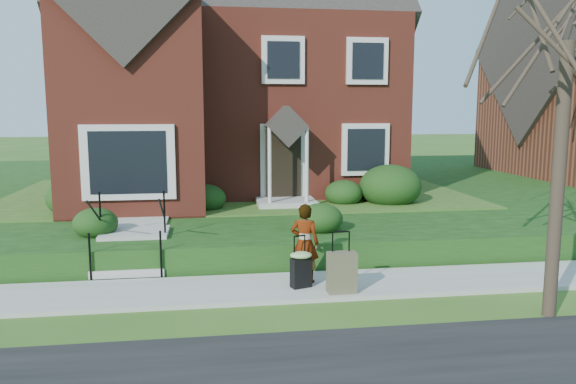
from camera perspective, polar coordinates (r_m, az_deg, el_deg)
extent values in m
plane|color=#2D5119|center=(10.35, -2.64, -9.96)|extent=(120.00, 120.00, 0.00)
cube|color=#9E9B93|center=(10.34, -2.64, -9.75)|extent=(60.00, 1.60, 0.08)
cube|color=#14350E|center=(21.46, 5.15, 0.48)|extent=(44.00, 20.00, 0.60)
cube|color=#9E9B93|center=(15.09, -14.05, -1.87)|extent=(1.20, 6.00, 0.06)
cube|color=maroon|center=(19.80, -5.58, 8.51)|extent=(10.00, 8.00, 5.40)
cube|color=maroon|center=(15.09, -15.49, 8.28)|extent=(3.60, 2.40, 5.40)
cube|color=beige|center=(14.01, -15.86, 2.94)|extent=(2.20, 0.30, 1.80)
cube|color=black|center=(15.94, -0.48, 2.63)|extent=(1.00, 0.12, 2.10)
cube|color=black|center=(16.41, 7.87, 4.30)|extent=(1.40, 0.10, 1.50)
cube|color=#9E9B93|center=(11.32, -15.98, -7.83)|extent=(1.40, 0.30, 0.15)
cube|color=#9E9B93|center=(11.57, -15.81, -6.71)|extent=(1.40, 0.30, 0.15)
cube|color=#9E9B93|center=(11.82, -15.65, -5.63)|extent=(1.40, 0.30, 0.15)
cube|color=#9E9B93|center=(12.07, -15.50, -4.59)|extent=(1.40, 0.30, 0.15)
cube|color=#9E9B93|center=(12.61, -15.19, -4.03)|extent=(1.40, 0.80, 0.15)
cylinder|color=black|center=(11.19, -19.48, -6.20)|extent=(0.04, 0.04, 0.90)
cylinder|color=black|center=(12.22, -18.54, -2.06)|extent=(0.04, 0.04, 0.90)
cylinder|color=black|center=(11.01, -12.79, -6.15)|extent=(0.04, 0.04, 0.90)
cylinder|color=black|center=(12.05, -12.44, -1.96)|extent=(0.04, 0.04, 0.90)
ellipsoid|color=black|center=(15.22, -20.58, -0.11)|extent=(1.55, 1.55, 1.09)
ellipsoid|color=black|center=(15.12, -8.36, -0.35)|extent=(1.08, 1.08, 0.75)
ellipsoid|color=black|center=(15.94, 5.67, 0.15)|extent=(1.08, 1.08, 0.75)
ellipsoid|color=black|center=(16.18, 10.36, 1.04)|extent=(1.76, 1.76, 1.23)
ellipsoid|color=black|center=(12.60, -19.00, -2.70)|extent=(0.94, 0.94, 0.66)
ellipsoid|color=black|center=(12.37, 3.35, -2.40)|extent=(0.98, 0.98, 0.68)
imported|color=#999999|center=(10.38, 1.71, -5.21)|extent=(0.63, 0.54, 1.47)
cube|color=black|center=(10.18, 1.33, -8.21)|extent=(0.40, 0.30, 0.53)
cylinder|color=black|center=(10.01, 1.34, -4.55)|extent=(0.21, 0.09, 0.03)
cylinder|color=black|center=(10.04, 0.73, -5.68)|extent=(0.02, 0.02, 0.40)
cylinder|color=black|center=(10.08, 1.94, -5.64)|extent=(0.02, 0.02, 0.40)
cylinder|color=black|center=(10.24, 0.62, -9.51)|extent=(0.06, 0.07, 0.06)
cylinder|color=black|center=(10.27, 2.02, -9.44)|extent=(0.06, 0.07, 0.06)
ellipsoid|color=#89B467|center=(10.09, 1.33, -6.42)|extent=(0.47, 0.43, 0.12)
cube|color=brown|center=(9.93, 5.49, -8.13)|extent=(0.51, 0.30, 0.72)
cylinder|color=black|center=(9.75, 5.54, -4.15)|extent=(0.30, 0.04, 0.03)
cylinder|color=black|center=(9.76, 4.67, -5.18)|extent=(0.02, 0.02, 0.35)
cylinder|color=black|center=(9.83, 6.38, -5.11)|extent=(0.02, 0.02, 0.35)
cylinder|color=black|center=(9.99, 4.47, -9.99)|extent=(0.04, 0.06, 0.06)
cylinder|color=black|center=(10.07, 6.44, -9.87)|extent=(0.04, 0.06, 0.06)
cylinder|color=#403426|center=(9.58, 25.73, 0.83)|extent=(0.21, 0.21, 4.27)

